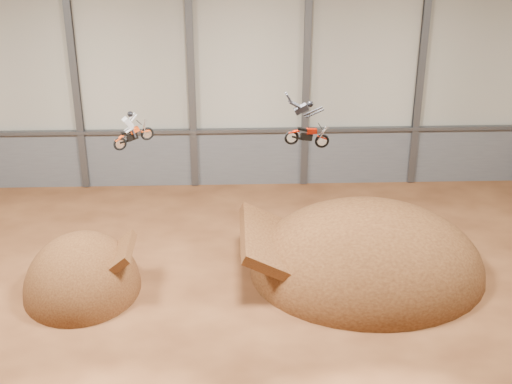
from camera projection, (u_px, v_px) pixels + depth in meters
floor at (258, 326)px, 30.61m from camera, size 40.00×40.00×0.00m
back_wall at (249, 73)px, 41.25m from camera, size 40.00×0.10×14.00m
lower_band_back at (249, 157)px, 43.37m from camera, size 39.80×0.18×3.50m
steel_rail at (249, 130)px, 42.48m from camera, size 39.80×0.35×0.20m
steel_column_1 at (75, 75)px, 40.76m from camera, size 0.40×0.36×13.90m
steel_column_2 at (191, 74)px, 40.97m from camera, size 0.40×0.36×13.90m
steel_column_3 at (307, 73)px, 41.17m from camera, size 0.40×0.36×13.90m
steel_column_4 at (421, 72)px, 41.38m from camera, size 0.40×0.36×13.90m
takeoff_ramp at (83, 290)px, 33.17m from camera, size 5.35×6.18×5.35m
landing_ramp at (366, 271)px, 34.66m from camera, size 11.35×10.04×6.55m
fmx_rider_a at (134, 127)px, 31.49m from camera, size 2.30×1.60×2.06m
fmx_rider_b at (306, 121)px, 28.37m from camera, size 2.82×0.96×2.47m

